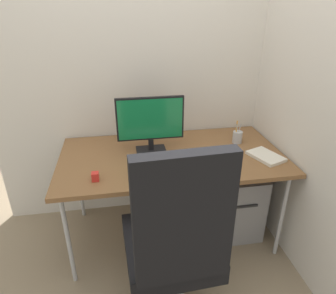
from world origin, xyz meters
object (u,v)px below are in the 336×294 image
(monitor, at_px, (150,122))
(office_chair, at_px, (174,241))
(mouse, at_px, (213,161))
(filing_cabinet, at_px, (232,199))
(notebook, at_px, (266,156))
(keyboard, at_px, (161,171))
(pen_holder, at_px, (237,137))
(desk_clamp_accessory, at_px, (95,177))

(monitor, bearing_deg, office_chair, -88.22)
(office_chair, height_order, mouse, office_chair)
(filing_cabinet, bearing_deg, mouse, -143.51)
(monitor, xyz_separation_m, notebook, (0.76, -0.23, -0.21))
(mouse, bearing_deg, monitor, 140.62)
(keyboard, height_order, pen_holder, pen_holder)
(keyboard, bearing_deg, filing_cabinet, 21.60)
(filing_cabinet, xyz_separation_m, notebook, (0.14, -0.15, 0.45))
(notebook, bearing_deg, filing_cabinet, 112.27)
(monitor, bearing_deg, notebook, -17.00)
(monitor, bearing_deg, filing_cabinet, -7.34)
(office_chair, relative_size, monitor, 2.48)
(keyboard, distance_m, desk_clamp_accessory, 0.40)
(desk_clamp_accessory, bearing_deg, keyboard, 3.37)
(monitor, distance_m, keyboard, 0.38)
(keyboard, height_order, mouse, mouse)
(mouse, xyz_separation_m, desk_clamp_accessory, (-0.75, -0.08, 0.00))
(mouse, relative_size, notebook, 0.35)
(pen_holder, xyz_separation_m, desk_clamp_accessory, (-1.03, -0.37, -0.02))
(filing_cabinet, xyz_separation_m, desk_clamp_accessory, (-0.99, -0.26, 0.47))
(desk_clamp_accessory, bearing_deg, mouse, 6.12)
(filing_cabinet, relative_size, mouse, 6.34)
(keyboard, bearing_deg, mouse, 9.19)
(keyboard, relative_size, pen_holder, 2.21)
(filing_cabinet, distance_m, mouse, 0.55)
(monitor, distance_m, pen_holder, 0.68)
(notebook, height_order, desk_clamp_accessory, desk_clamp_accessory)
(office_chair, height_order, keyboard, office_chair)
(monitor, bearing_deg, desk_clamp_accessory, -137.81)
(monitor, height_order, desk_clamp_accessory, monitor)
(mouse, height_order, desk_clamp_accessory, desk_clamp_accessory)
(notebook, bearing_deg, office_chair, -164.41)
(filing_cabinet, height_order, keyboard, keyboard)
(monitor, relative_size, pen_holder, 2.67)
(office_chair, xyz_separation_m, mouse, (0.36, 0.52, 0.16))
(desk_clamp_accessory, bearing_deg, pen_holder, 19.89)
(notebook, bearing_deg, mouse, 162.93)
(office_chair, height_order, notebook, office_chair)
(pen_holder, bearing_deg, desk_clamp_accessory, -160.11)
(office_chair, xyz_separation_m, keyboard, (0.00, 0.46, 0.15))
(office_chair, distance_m, mouse, 0.65)
(monitor, height_order, pen_holder, monitor)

